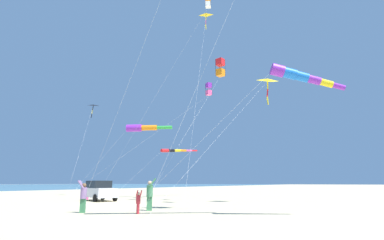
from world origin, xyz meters
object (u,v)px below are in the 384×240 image
(kite_windsock_yellow_midlevel, at_px, (298,76))
(kite_delta_teal_far_right, at_px, (93,106))
(kite_box_white_trailing, at_px, (220,68))
(person_adult_flyer, at_px, (150,193))
(cooler_box, at_px, (85,197))
(kite_delta_purple_drifting, at_px, (206,16))
(kite_windsock_long_streamer_right, at_px, (175,151))
(parked_car, at_px, (99,190))
(person_child_grey_jacket, at_px, (138,201))
(kite_delta_checkered_midright, at_px, (268,81))
(person_child_green_jacket, at_px, (83,195))
(kite_box_rainbow_low_near, at_px, (208,89))
(kite_windsock_blue_topmost, at_px, (142,128))
(kite_box_long_streamer_left, at_px, (208,2))

(kite_windsock_yellow_midlevel, distance_m, kite_delta_teal_far_right, 31.86)
(kite_box_white_trailing, bearing_deg, person_adult_flyer, 72.59)
(cooler_box, bearing_deg, kite_delta_purple_drifting, -161.48)
(kite_box_white_trailing, relative_size, kite_delta_teal_far_right, 0.96)
(kite_windsock_long_streamer_right, xyz_separation_m, kite_delta_teal_far_right, (10.85, 4.06, 6.35))
(parked_car, bearing_deg, kite_windsock_long_streamer_right, -97.13)
(parked_car, relative_size, kite_delta_teal_far_right, 0.38)
(person_child_grey_jacket, distance_m, kite_delta_checkered_midright, 15.81)
(person_child_green_jacket, bearing_deg, parked_car, -48.48)
(cooler_box, height_order, kite_delta_checkered_midright, kite_delta_checkered_midright)
(kite_delta_checkered_midright, xyz_separation_m, kite_windsock_long_streamer_right, (14.07, -7.36, -4.74))
(person_child_green_jacket, relative_size, kite_delta_purple_drifting, 0.09)
(person_child_grey_jacket, relative_size, kite_box_white_trailing, 0.11)
(person_child_grey_jacket, bearing_deg, parked_car, -35.40)
(kite_delta_purple_drifting, height_order, kite_delta_teal_far_right, kite_delta_purple_drifting)
(cooler_box, xyz_separation_m, kite_windsock_long_streamer_right, (-4.32, -10.26, 5.47))
(parked_car, bearing_deg, kite_box_white_trailing, -177.38)
(person_adult_flyer, bearing_deg, kite_delta_purple_drifting, -82.99)
(kite_delta_checkered_midright, bearing_deg, person_child_grey_jacket, 68.48)
(person_child_green_jacket, bearing_deg, kite_windsock_long_streamer_right, -72.21)
(person_adult_flyer, xyz_separation_m, kite_windsock_yellow_midlevel, (-9.02, -0.42, 6.07))
(person_child_grey_jacket, xyz_separation_m, kite_delta_teal_far_right, (20.35, -14.89, 11.34))
(kite_box_rainbow_low_near, bearing_deg, person_child_green_jacket, 81.15)
(person_child_green_jacket, bearing_deg, person_child_grey_jacket, -160.21)
(kite_delta_purple_drifting, height_order, kite_windsock_long_streamer_right, kite_delta_purple_drifting)
(parked_car, xyz_separation_m, kite_windsock_blue_topmost, (0.32, -6.54, 7.08))
(kite_windsock_yellow_midlevel, bearing_deg, person_child_grey_jacket, 14.53)
(parked_car, relative_size, kite_windsock_blue_topmost, 0.53)
(person_child_green_jacket, relative_size, kite_box_white_trailing, 0.15)
(person_adult_flyer, height_order, person_child_grey_jacket, person_adult_flyer)
(person_child_green_jacket, distance_m, kite_windsock_long_streamer_right, 21.58)
(kite_windsock_long_streamer_right, xyz_separation_m, kite_box_rainbow_low_near, (-8.38, 7.53, 4.77))
(kite_delta_checkered_midright, bearing_deg, kite_windsock_yellow_midlevel, 112.53)
(kite_delta_checkered_midright, xyz_separation_m, kite_windsock_yellow_midlevel, (-3.90, 9.39, -3.28))
(cooler_box, distance_m, kite_box_white_trailing, 18.79)
(person_adult_flyer, bearing_deg, kite_box_white_trailing, -107.41)
(cooler_box, height_order, person_adult_flyer, person_adult_flyer)
(kite_windsock_yellow_midlevel, height_order, kite_delta_teal_far_right, kite_delta_teal_far_right)
(parked_car, bearing_deg, kite_windsock_yellow_midlevel, 164.00)
(kite_box_rainbow_low_near, bearing_deg, kite_windsock_long_streamer_right, -41.92)
(kite_delta_teal_far_right, bearing_deg, kite_box_white_trailing, 163.25)
(person_adult_flyer, distance_m, kite_delta_checkered_midright, 14.49)
(kite_windsock_blue_topmost, relative_size, kite_delta_checkered_midright, 0.65)
(kite_delta_teal_far_right, bearing_deg, kite_box_long_streamer_left, 165.77)
(kite_box_rainbow_low_near, bearing_deg, person_adult_flyer, 93.35)
(person_child_green_jacket, distance_m, kite_box_long_streamer_left, 20.98)
(kite_windsock_long_streamer_right, distance_m, kite_box_white_trailing, 16.23)
(cooler_box, bearing_deg, kite_delta_teal_far_right, -43.53)
(kite_windsock_long_streamer_right, bearing_deg, person_child_green_jacket, 107.79)
(kite_windsock_blue_topmost, xyz_separation_m, kite_windsock_yellow_midlevel, (-19.68, 12.10, -0.90))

